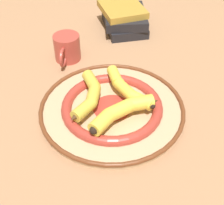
% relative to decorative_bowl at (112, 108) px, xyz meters
% --- Properties ---
extents(ground_plane, '(2.80, 2.80, 0.00)m').
position_rel_decorative_bowl_xyz_m(ground_plane, '(0.01, -0.02, -0.02)').
color(ground_plane, '#A87A56').
extents(decorative_bowl, '(0.39, 0.39, 0.04)m').
position_rel_decorative_bowl_xyz_m(decorative_bowl, '(0.00, 0.00, 0.00)').
color(decorative_bowl, tan).
rests_on(decorative_bowl, ground_plane).
extents(banana_a, '(0.12, 0.19, 0.04)m').
position_rel_decorative_bowl_xyz_m(banana_a, '(-0.05, 0.03, 0.04)').
color(banana_a, yellow).
rests_on(banana_a, decorative_bowl).
extents(banana_b, '(0.10, 0.19, 0.03)m').
position_rel_decorative_bowl_xyz_m(banana_b, '(0.06, 0.02, 0.04)').
color(banana_b, gold).
rests_on(banana_b, decorative_bowl).
extents(banana_c, '(0.19, 0.12, 0.03)m').
position_rel_decorative_bowl_xyz_m(banana_c, '(-0.01, -0.06, 0.04)').
color(banana_c, yellow).
rests_on(banana_c, decorative_bowl).
extents(book_stack, '(0.24, 0.24, 0.09)m').
position_rel_decorative_bowl_xyz_m(book_stack, '(0.17, -0.44, 0.03)').
color(book_stack, black).
rests_on(book_stack, ground_plane).
extents(coffee_mug, '(0.09, 0.13, 0.09)m').
position_rel_decorative_bowl_xyz_m(coffee_mug, '(0.25, -0.16, 0.03)').
color(coffee_mug, '#B24238').
rests_on(coffee_mug, ground_plane).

